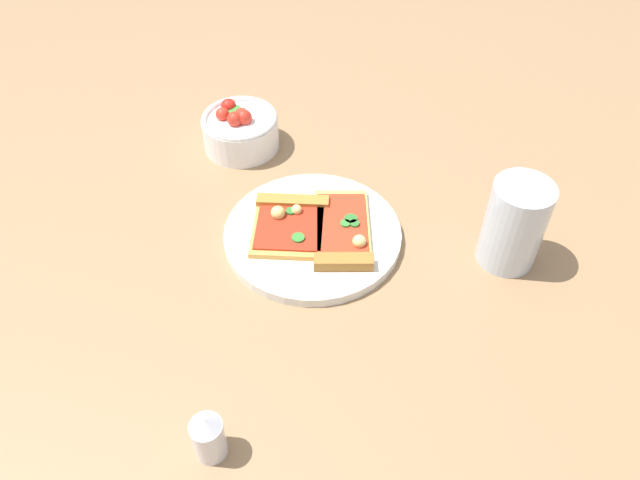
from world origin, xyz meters
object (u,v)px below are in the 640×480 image
pizza_slice_far (343,234)px  pepper_shaker (209,436)px  plate (313,234)px  salad_bowl (240,130)px  pizza_slice_near (290,221)px  soda_glass (514,225)px

pizza_slice_far → pepper_shaker: size_ratio=2.56×
plate → salad_bowl: 0.24m
pizza_slice_near → soda_glass: 0.29m
plate → pepper_shaker: size_ratio=3.77×
soda_glass → pepper_shaker: size_ratio=1.90×
pizza_slice_far → pepper_shaker: 0.32m
pizza_slice_far → pepper_shaker: bearing=80.7°
pizza_slice_near → pepper_shaker: (-0.02, 0.32, 0.01)m
pizza_slice_near → plate: bearing=174.5°
plate → pepper_shaker: (0.01, 0.32, 0.02)m
pizza_slice_near → pizza_slice_far: (-0.08, 0.00, -0.00)m
plate → pizza_slice_near: (0.03, -0.00, 0.01)m
pizza_slice_far → salad_bowl: bearing=-38.3°
pepper_shaker → pizza_slice_near: bearing=-86.0°
plate → pizza_slice_near: bearing=-5.5°
plate → soda_glass: 0.26m
plate → pizza_slice_far: (-0.04, -0.00, 0.01)m
pizza_slice_near → pizza_slice_far: pizza_slice_near is taller
salad_bowl → soda_glass: soda_glass is taller
pepper_shaker → plate: bearing=-91.8°
salad_bowl → soda_glass: bearing=163.1°
pizza_slice_near → salad_bowl: (0.14, -0.16, 0.01)m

